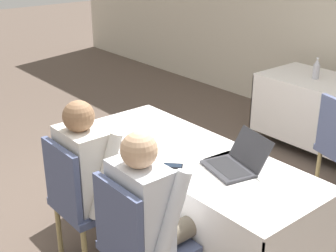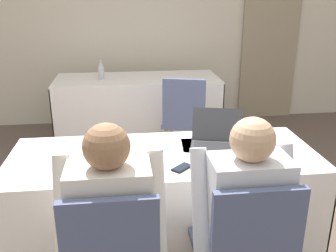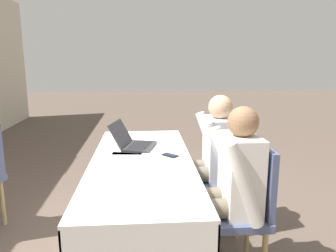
% 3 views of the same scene
% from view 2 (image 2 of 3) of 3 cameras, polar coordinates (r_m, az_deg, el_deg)
% --- Properties ---
extents(wall_back, '(12.00, 0.06, 2.70)m').
position_cam_2_polar(wall_back, '(4.98, -4.47, 15.92)').
color(wall_back, beige).
rests_on(wall_back, ground_plane).
extents(curtain_panel, '(0.77, 0.04, 2.65)m').
position_cam_2_polar(curtain_panel, '(5.30, 15.54, 15.25)').
color(curtain_panel, gray).
rests_on(curtain_panel, ground_plane).
extents(conference_table_near, '(1.88, 0.74, 0.74)m').
position_cam_2_polar(conference_table_near, '(2.38, -0.58, -8.26)').
color(conference_table_near, white).
rests_on(conference_table_near, ground_plane).
extents(conference_table_far, '(1.88, 0.74, 0.74)m').
position_cam_2_polar(conference_table_far, '(4.41, -4.62, 5.04)').
color(conference_table_far, white).
rests_on(conference_table_far, ground_plane).
extents(laptop, '(0.39, 0.40, 0.21)m').
position_cam_2_polar(laptop, '(2.40, 7.44, -2.28)').
color(laptop, '#333338').
rests_on(laptop, conference_table_near).
extents(cell_phone, '(0.13, 0.13, 0.01)m').
position_cam_2_polar(cell_phone, '(2.11, 2.12, -6.38)').
color(cell_phone, black).
rests_on(cell_phone, conference_table_near).
extents(paper_beside_laptop, '(0.23, 0.31, 0.00)m').
position_cam_2_polar(paper_beside_laptop, '(2.40, 4.71, -3.20)').
color(paper_beside_laptop, white).
rests_on(paper_beside_laptop, conference_table_near).
extents(paper_centre_table, '(0.27, 0.34, 0.00)m').
position_cam_2_polar(paper_centre_table, '(2.45, 1.13, -2.61)').
color(paper_centre_table, white).
rests_on(paper_centre_table, conference_table_near).
extents(paper_left_edge, '(0.29, 0.35, 0.00)m').
position_cam_2_polar(paper_left_edge, '(2.47, 12.33, -2.95)').
color(paper_left_edge, white).
rests_on(paper_left_edge, conference_table_near).
extents(water_bottle, '(0.07, 0.07, 0.22)m').
position_cam_2_polar(water_bottle, '(4.33, -10.16, 8.30)').
color(water_bottle, '#B7B7C1').
rests_on(water_bottle, conference_table_far).
extents(chair_far_spare, '(0.55, 0.55, 0.92)m').
position_cam_2_polar(chair_far_spare, '(3.71, 2.63, 1.44)').
color(chair_far_spare, tan).
rests_on(chair_far_spare, ground_plane).
extents(person_checkered_shirt, '(0.50, 0.52, 1.18)m').
position_cam_2_polar(person_checkered_shirt, '(1.82, -8.56, -14.04)').
color(person_checkered_shirt, '#665B4C').
rests_on(person_checkered_shirt, ground_plane).
extents(person_white_shirt, '(0.50, 0.52, 1.18)m').
position_cam_2_polar(person_white_shirt, '(1.90, 11.04, -12.67)').
color(person_white_shirt, '#665B4C').
rests_on(person_white_shirt, ground_plane).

